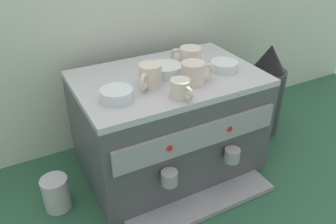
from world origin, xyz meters
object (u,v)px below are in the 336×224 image
(ceramic_bowl_1, at_px, (224,66))
(ceramic_cup_1, at_px, (181,89))
(ceramic_cup_0, at_px, (150,76))
(coffee_grinder, at_px, (264,92))
(ceramic_cup_3, at_px, (189,56))
(ceramic_bowl_2, at_px, (166,70))
(milk_pitcher, at_px, (56,193))
(ceramic_cup_2, at_px, (194,73))
(ceramic_bowl_0, at_px, (117,95))
(espresso_machine, at_px, (169,124))

(ceramic_bowl_1, bearing_deg, ceramic_cup_1, -156.34)
(ceramic_cup_0, height_order, coffee_grinder, ceramic_cup_0)
(ceramic_cup_1, distance_m, ceramic_cup_3, 0.26)
(ceramic_bowl_2, bearing_deg, milk_pitcher, -175.29)
(ceramic_bowl_1, distance_m, ceramic_bowl_2, 0.22)
(ceramic_bowl_2, bearing_deg, ceramic_cup_2, -65.30)
(ceramic_bowl_1, bearing_deg, coffee_grinder, 14.73)
(ceramic_cup_1, relative_size, ceramic_bowl_0, 0.94)
(espresso_machine, xyz_separation_m, ceramic_cup_3, (0.12, 0.05, 0.24))
(ceramic_bowl_2, bearing_deg, coffee_grinder, 1.19)
(ceramic_cup_3, bearing_deg, ceramic_cup_2, -114.71)
(milk_pitcher, bearing_deg, coffee_grinder, 2.86)
(ceramic_cup_0, xyz_separation_m, ceramic_cup_1, (0.05, -0.12, -0.01))
(ceramic_bowl_2, bearing_deg, ceramic_bowl_1, -18.93)
(espresso_machine, xyz_separation_m, ceramic_cup_1, (-0.04, -0.16, 0.24))
(ceramic_cup_0, relative_size, coffee_grinder, 0.24)
(ceramic_bowl_0, bearing_deg, ceramic_bowl_2, 23.66)
(ceramic_cup_2, bearing_deg, ceramic_bowl_1, 14.52)
(espresso_machine, height_order, milk_pitcher, espresso_machine)
(ceramic_bowl_1, xyz_separation_m, coffee_grinder, (0.31, 0.08, -0.22))
(ceramic_cup_1, relative_size, coffee_grinder, 0.23)
(ceramic_bowl_0, distance_m, coffee_grinder, 0.79)
(espresso_machine, height_order, ceramic_cup_3, ceramic_cup_3)
(ceramic_cup_0, distance_m, ceramic_bowl_0, 0.14)
(ceramic_bowl_2, bearing_deg, ceramic_cup_3, 14.43)
(ceramic_cup_1, distance_m, ceramic_bowl_2, 0.18)
(espresso_machine, relative_size, ceramic_bowl_2, 5.67)
(ceramic_cup_0, xyz_separation_m, ceramic_cup_2, (0.14, -0.05, -0.00))
(ceramic_cup_1, height_order, ceramic_bowl_1, ceramic_cup_1)
(espresso_machine, distance_m, ceramic_cup_2, 0.27)
(ceramic_bowl_0, relative_size, ceramic_bowl_1, 1.03)
(ceramic_bowl_2, relative_size, coffee_grinder, 0.27)
(ceramic_cup_1, bearing_deg, ceramic_cup_2, 36.51)
(ceramic_cup_1, bearing_deg, milk_pitcher, 161.50)
(ceramic_cup_0, height_order, ceramic_bowl_2, ceramic_cup_0)
(ceramic_cup_1, height_order, ceramic_cup_3, ceramic_cup_3)
(ceramic_cup_3, height_order, ceramic_bowl_2, ceramic_cup_3)
(espresso_machine, relative_size, milk_pitcher, 5.25)
(ceramic_cup_0, bearing_deg, ceramic_cup_2, -18.70)
(ceramic_cup_3, bearing_deg, ceramic_bowl_2, -165.57)
(ceramic_bowl_0, distance_m, milk_pitcher, 0.44)
(ceramic_bowl_2, height_order, milk_pitcher, ceramic_bowl_2)
(espresso_machine, height_order, coffee_grinder, coffee_grinder)
(ceramic_cup_0, height_order, milk_pitcher, ceramic_cup_0)
(ceramic_bowl_1, bearing_deg, ceramic_cup_0, 178.35)
(ceramic_cup_3, bearing_deg, coffee_grinder, -2.73)
(ceramic_bowl_1, bearing_deg, espresso_machine, 166.35)
(ceramic_bowl_2, xyz_separation_m, coffee_grinder, (0.52, 0.01, -0.23))
(ceramic_cup_1, xyz_separation_m, ceramic_cup_2, (0.09, 0.07, 0.01))
(ceramic_cup_1, height_order, ceramic_bowl_0, ceramic_cup_1)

